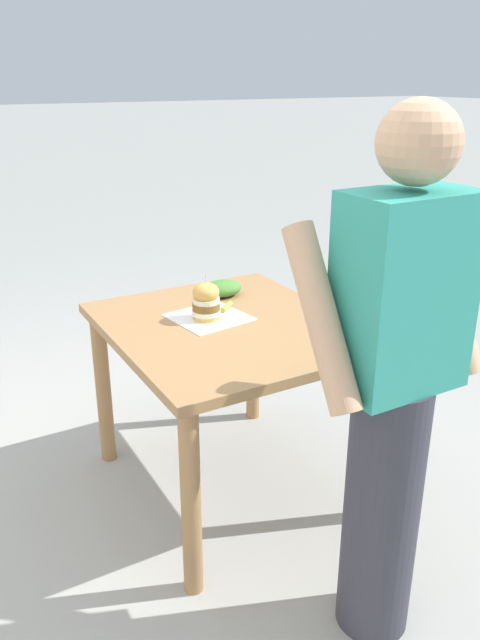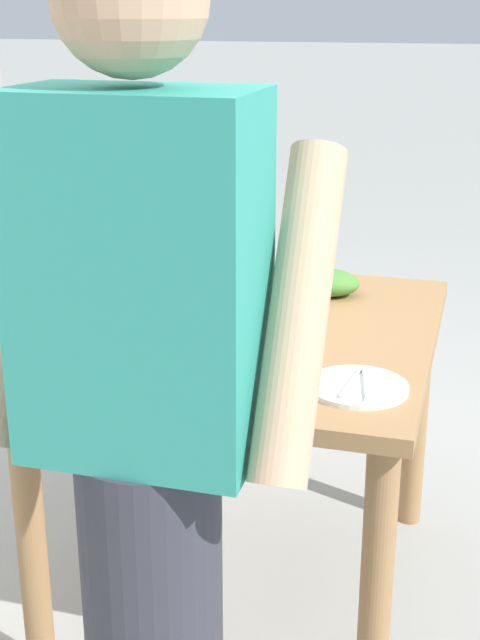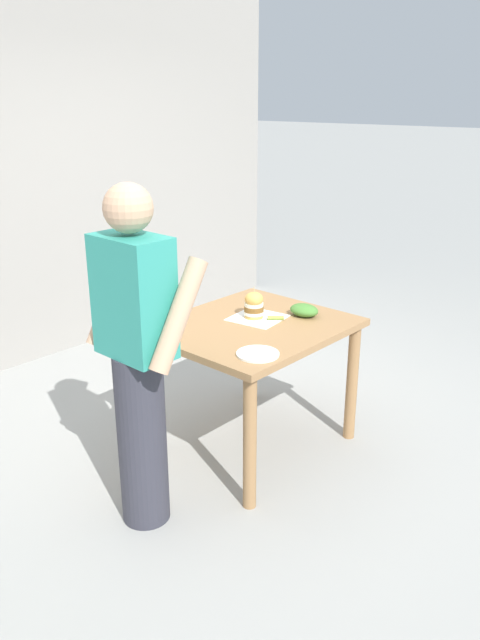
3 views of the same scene
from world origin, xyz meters
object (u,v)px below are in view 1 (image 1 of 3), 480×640
object	(u,v)px
pickle_spear	(226,307)
side_salad	(223,288)
sandwich	(206,301)
side_plate_with_forks	(341,334)
patio_table	(228,352)
diner_across_table	(393,388)

from	to	relation	value
pickle_spear	side_salad	bearing A→B (deg)	-113.05
side_salad	sandwich	bearing A→B (deg)	49.21
sandwich	side_plate_with_forks	bearing A→B (deg)	132.86
patio_table	pickle_spear	distance (m)	0.21
pickle_spear	diner_across_table	size ratio (longest dim) A/B	0.06
side_plate_with_forks	side_salad	distance (m)	0.67
patio_table	diner_across_table	bearing A→B (deg)	94.42
pickle_spear	side_plate_with_forks	distance (m)	0.53
sandwich	patio_table	bearing A→B (deg)	123.41
pickle_spear	diner_across_table	bearing A→B (deg)	90.08
pickle_spear	side_plate_with_forks	xyz separation A→B (m)	(-0.26, 0.46, -0.01)
diner_across_table	side_salad	bearing A→B (deg)	-93.51
patio_table	side_salad	xyz separation A→B (m)	(-0.14, -0.31, 0.16)
diner_across_table	sandwich	bearing A→B (deg)	-82.71
patio_table	side_plate_with_forks	distance (m)	0.48
side_plate_with_forks	sandwich	bearing A→B (deg)	-47.14
patio_table	side_plate_with_forks	world-z (taller)	side_plate_with_forks
pickle_spear	side_salad	world-z (taller)	side_salad
side_plate_with_forks	side_salad	world-z (taller)	side_salad
sandwich	pickle_spear	xyz separation A→B (m)	(-0.12, -0.05, -0.06)
pickle_spear	sandwich	bearing A→B (deg)	23.25
pickle_spear	side_salad	distance (m)	0.19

